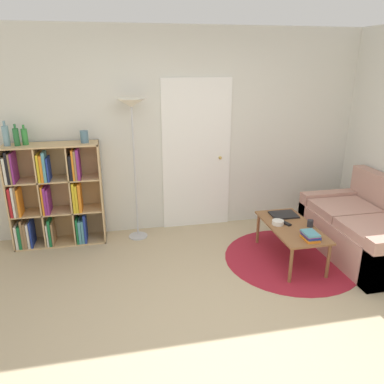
% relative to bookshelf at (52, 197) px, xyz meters
% --- Properties ---
extents(ground_plane, '(14.00, 14.00, 0.00)m').
position_rel_bookshelf_xyz_m(ground_plane, '(1.71, -2.07, -0.62)').
color(ground_plane, tan).
extents(wall_back, '(7.68, 0.11, 2.60)m').
position_rel_bookshelf_xyz_m(wall_back, '(1.71, 0.21, 0.67)').
color(wall_back, silver).
rests_on(wall_back, ground_plane).
extents(rug, '(1.54, 1.54, 0.01)m').
position_rel_bookshelf_xyz_m(rug, '(2.72, -1.01, -0.61)').
color(rug, maroon).
rests_on(rug, ground_plane).
extents(bookshelf, '(1.09, 0.34, 1.27)m').
position_rel_bookshelf_xyz_m(bookshelf, '(0.00, 0.00, 0.00)').
color(bookshelf, tan).
rests_on(bookshelf, ground_plane).
extents(floor_lamp, '(0.34, 0.34, 1.77)m').
position_rel_bookshelf_xyz_m(floor_lamp, '(1.01, -0.05, 0.93)').
color(floor_lamp, '#B7B7BC').
rests_on(floor_lamp, ground_plane).
extents(couch, '(0.89, 1.51, 0.88)m').
position_rel_bookshelf_xyz_m(couch, '(3.65, -1.06, -0.33)').
color(couch, tan).
rests_on(couch, ground_plane).
extents(coffee_table, '(0.50, 1.00, 0.42)m').
position_rel_bookshelf_xyz_m(coffee_table, '(2.69, -1.00, -0.24)').
color(coffee_table, brown).
rests_on(coffee_table, ground_plane).
extents(laptop, '(0.31, 0.25, 0.02)m').
position_rel_bookshelf_xyz_m(laptop, '(2.73, -0.70, -0.19)').
color(laptop, black).
rests_on(laptop, coffee_table).
extents(bowl, '(0.13, 0.13, 0.05)m').
position_rel_bookshelf_xyz_m(bowl, '(2.55, -0.93, -0.17)').
color(bowl, silver).
rests_on(bowl, coffee_table).
extents(book_stack_on_table, '(0.16, 0.21, 0.08)m').
position_rel_bookshelf_xyz_m(book_stack_on_table, '(2.73, -1.35, -0.15)').
color(book_stack_on_table, orange).
rests_on(book_stack_on_table, coffee_table).
extents(cup, '(0.07, 0.07, 0.08)m').
position_rel_bookshelf_xyz_m(cup, '(2.88, -1.06, -0.16)').
color(cup, '#28282D').
rests_on(cup, coffee_table).
extents(remote, '(0.09, 0.16, 0.02)m').
position_rel_bookshelf_xyz_m(remote, '(2.65, -0.93, -0.19)').
color(remote, black).
rests_on(remote, coffee_table).
extents(bottle_left, '(0.07, 0.07, 0.28)m').
position_rel_bookshelf_xyz_m(bottle_left, '(-0.41, 0.00, 0.77)').
color(bottle_left, '#6B93A3').
rests_on(bottle_left, bookshelf).
extents(bottle_middle, '(0.06, 0.06, 0.25)m').
position_rel_bookshelf_xyz_m(bottle_middle, '(-0.30, -0.02, 0.75)').
color(bottle_middle, '#236633').
rests_on(bottle_middle, bookshelf).
extents(bottle_right, '(0.07, 0.07, 0.23)m').
position_rel_bookshelf_xyz_m(bottle_right, '(-0.22, 0.02, 0.75)').
color(bottle_right, '#2D8438').
rests_on(bottle_right, bookshelf).
extents(vase_on_shelf, '(0.09, 0.09, 0.14)m').
position_rel_bookshelf_xyz_m(vase_on_shelf, '(0.44, -0.00, 0.72)').
color(vase_on_shelf, slate).
rests_on(vase_on_shelf, bookshelf).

